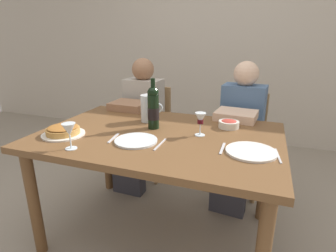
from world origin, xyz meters
TOP-DOWN VIEW (x-y plane):
  - ground_plane at (0.00, 0.00)m, footprint 8.00×8.00m
  - back_wall at (0.00, 2.13)m, footprint 8.00×0.10m
  - dining_table at (0.00, 0.00)m, footprint 1.50×1.00m
  - wine_bottle at (-0.07, 0.09)m, footprint 0.08×0.08m
  - water_pitcher at (-0.16, 0.22)m, footprint 0.16×0.11m
  - baked_tart at (-0.55, -0.22)m, footprint 0.26×0.26m
  - salad_bowl at (0.40, 0.27)m, footprint 0.14×0.14m
  - wine_glass_left_diner at (0.25, 0.06)m, footprint 0.07×0.07m
  - wine_glass_right_diner at (-0.36, -0.39)m, footprint 0.07×0.07m
  - dinner_plate_left_setting at (0.57, -0.11)m, footprint 0.27×0.27m
  - dinner_plate_right_setting at (-0.08, -0.17)m, footprint 0.25×0.25m
  - fork_left_setting at (0.42, -0.11)m, footprint 0.02×0.16m
  - knife_left_setting at (0.70, -0.11)m, footprint 0.03×0.18m
  - knife_right_setting at (0.07, -0.17)m, footprint 0.01×0.18m
  - spoon_right_setting at (-0.23, -0.17)m, footprint 0.04×0.16m
  - chair_left at (-0.45, 0.88)m, footprint 0.41×0.41m
  - diner_left at (-0.45, 0.65)m, footprint 0.35×0.51m
  - chair_right at (0.46, 0.88)m, footprint 0.44×0.44m
  - diner_right at (0.44, 0.65)m, footprint 0.37×0.53m

SIDE VIEW (x-z plane):
  - ground_plane at x=0.00m, z-range 0.00..0.00m
  - chair_left at x=-0.45m, z-range 0.06..0.93m
  - chair_right at x=0.46m, z-range 0.06..0.93m
  - diner_left at x=-0.45m, z-range 0.04..1.20m
  - diner_right at x=0.44m, z-range 0.04..1.20m
  - dining_table at x=0.00m, z-range 0.29..1.05m
  - fork_left_setting at x=0.42m, z-range 0.76..0.76m
  - knife_left_setting at x=0.70m, z-range 0.76..0.76m
  - knife_right_setting at x=0.07m, z-range 0.76..0.76m
  - spoon_right_setting at x=-0.23m, z-range 0.76..0.76m
  - dinner_plate_left_setting at x=0.57m, z-range 0.76..0.77m
  - dinner_plate_right_setting at x=-0.08m, z-range 0.76..0.77m
  - baked_tart at x=-0.55m, z-range 0.76..0.82m
  - salad_bowl at x=0.40m, z-range 0.76..0.82m
  - water_pitcher at x=-0.16m, z-range 0.75..0.94m
  - wine_glass_left_diner at x=0.25m, z-range 0.79..0.93m
  - wine_glass_right_diner at x=-0.36m, z-range 0.79..0.94m
  - wine_bottle at x=-0.07m, z-range 0.73..1.07m
  - back_wall at x=0.00m, z-range 0.00..2.80m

